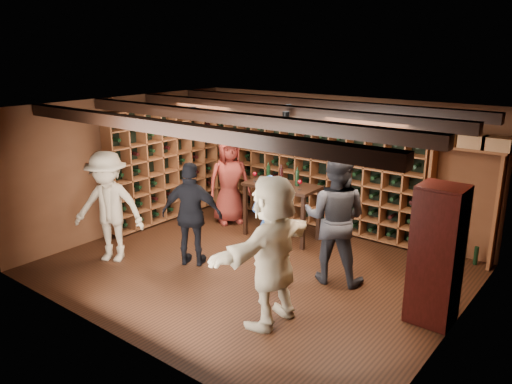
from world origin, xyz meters
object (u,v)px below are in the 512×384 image
Objects in this scene: man_blue_shirt at (270,227)px; guest_red_floral at (229,181)px; man_grey_suit at (335,218)px; guest_woman_black at (192,215)px; guest_beige at (272,251)px; guest_khaki at (109,207)px; display_cabinet at (436,258)px; tasting_table at (282,191)px.

man_blue_shirt is 0.93× the size of guest_red_floral.
man_grey_suit is 2.22m from guest_woman_black.
guest_red_floral is at bearing -128.84° from guest_beige.
guest_woman_black is 0.92× the size of guest_khaki.
guest_beige reaches higher than guest_red_floral.
display_cabinet reaches higher than guest_red_floral.
guest_beige is at bearing 115.09° from man_blue_shirt.
guest_woman_black is 1.36m from guest_khaki.
man_grey_suit is 1.87m from tasting_table.
man_grey_suit is 3.56m from guest_khaki.
guest_khaki is at bearing -86.67° from guest_beige.
guest_khaki reaches higher than tasting_table.
man_blue_shirt is at bearing -174.33° from display_cabinet.
guest_khaki reaches higher than guest_red_floral.
display_cabinet is at bearing -73.69° from guest_red_floral.
display_cabinet is 1.57m from man_grey_suit.
guest_red_floral is at bearing 164.39° from display_cabinet.
guest_beige is at bearing 73.82° from man_grey_suit.
guest_khaki is 2.97m from tasting_table.
man_blue_shirt is at bearing -93.62° from guest_red_floral.
guest_beige is at bearing -59.54° from tasting_table.
guest_woman_black is (0.85, -1.87, -0.02)m from guest_red_floral.
guest_khaki is at bearing 11.80° from man_blue_shirt.
guest_khaki reaches higher than display_cabinet.
display_cabinet is 1.03× the size of guest_red_floral.
man_blue_shirt is 0.95× the size of guest_woman_black.
guest_khaki is 0.94× the size of guest_beige.
guest_red_floral reaches higher than guest_woman_black.
guest_khaki is 3.18m from guest_beige.
man_grey_suit is 1.16× the size of guest_woman_black.
guest_beige is 2.92m from tasting_table.
man_grey_suit is 3.06m from guest_red_floral.
man_blue_shirt is (-2.37, -0.24, -0.07)m from display_cabinet.
man_grey_suit is at bearing 176.43° from guest_woman_black.
man_blue_shirt is at bearing -63.54° from tasting_table.
guest_khaki is at bearing -155.13° from guest_red_floral.
guest_red_floral is at bearing 55.41° from guest_khaki.
guest_beige is 1.42× the size of tasting_table.
tasting_table is (-1.59, 2.45, -0.09)m from guest_beige.
guest_beige is (0.80, -1.03, 0.17)m from man_blue_shirt.
display_cabinet reaches higher than tasting_table.
man_grey_suit reaches higher than guest_khaki.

